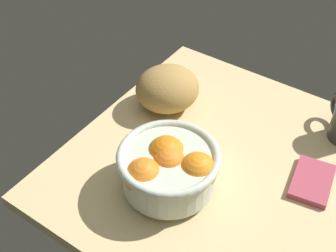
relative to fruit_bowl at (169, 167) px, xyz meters
The scene contains 4 objects.
ground_plane 14.69cm from the fruit_bowl, 18.06° to the right, with size 65.32×59.50×3.00cm, color #D9BF87.
fruit_bowl is the anchor object (origin of this frame).
bread_loaf 25.36cm from the fruit_bowl, 35.24° to the left, with size 15.05×13.73×10.47cm, color #AE8647.
napkin_folded 29.42cm from the fruit_bowl, 53.25° to the right, with size 11.41×7.53×1.37cm, color #B04559.
Camera 1 is at (-59.27, -28.46, 70.56)cm, focal length 48.03 mm.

